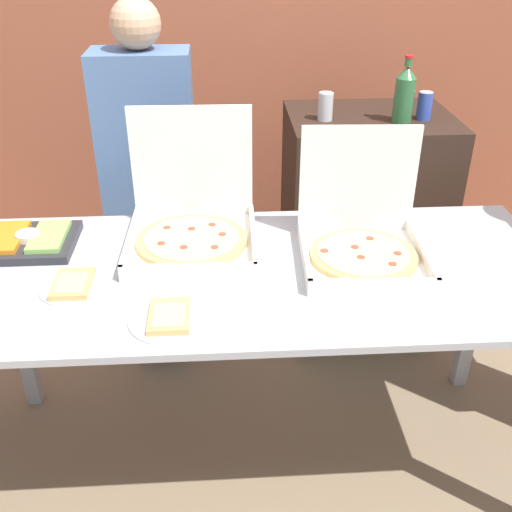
{
  "coord_description": "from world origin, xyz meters",
  "views": [
    {
      "loc": [
        -0.11,
        -1.73,
        1.97
      ],
      "look_at": [
        0.0,
        0.0,
        0.96
      ],
      "focal_mm": 42.0,
      "sensor_mm": 36.0,
      "label": 1
    }
  ],
  "objects_px": {
    "veggie_tray": "(29,241)",
    "person_guest_plaid": "(152,193)",
    "pizza_box_near_left": "(192,220)",
    "paper_plate_front_right": "(170,317)",
    "pizza_box_near_right": "(362,236)",
    "soda_bottle": "(405,94)",
    "soda_can_silver": "(325,106)",
    "soda_can_colored": "(425,106)",
    "paper_plate_front_center": "(73,285)"
  },
  "relations": [
    {
      "from": "soda_can_silver",
      "to": "person_guest_plaid",
      "type": "height_order",
      "value": "person_guest_plaid"
    },
    {
      "from": "paper_plate_front_center",
      "to": "soda_bottle",
      "type": "height_order",
      "value": "soda_bottle"
    },
    {
      "from": "veggie_tray",
      "to": "paper_plate_front_right",
      "type": "bearing_deg",
      "value": -42.28
    },
    {
      "from": "person_guest_plaid",
      "to": "soda_can_colored",
      "type": "bearing_deg",
      "value": -173.43
    },
    {
      "from": "pizza_box_near_left",
      "to": "paper_plate_front_right",
      "type": "distance_m",
      "value": 0.51
    },
    {
      "from": "paper_plate_front_center",
      "to": "veggie_tray",
      "type": "relative_size",
      "value": 0.65
    },
    {
      "from": "soda_bottle",
      "to": "soda_can_silver",
      "type": "relative_size",
      "value": 2.32
    },
    {
      "from": "paper_plate_front_center",
      "to": "soda_can_silver",
      "type": "distance_m",
      "value": 1.39
    },
    {
      "from": "soda_bottle",
      "to": "soda_can_silver",
      "type": "height_order",
      "value": "soda_bottle"
    },
    {
      "from": "pizza_box_near_right",
      "to": "paper_plate_front_right",
      "type": "height_order",
      "value": "pizza_box_near_right"
    },
    {
      "from": "paper_plate_front_right",
      "to": "soda_can_colored",
      "type": "xyz_separation_m",
      "value": [
        1.08,
        1.14,
        0.29
      ]
    },
    {
      "from": "veggie_tray",
      "to": "person_guest_plaid",
      "type": "xyz_separation_m",
      "value": [
        0.39,
        0.51,
        -0.05
      ]
    },
    {
      "from": "pizza_box_near_left",
      "to": "person_guest_plaid",
      "type": "bearing_deg",
      "value": 112.74
    },
    {
      "from": "paper_plate_front_center",
      "to": "soda_can_colored",
      "type": "distance_m",
      "value": 1.71
    },
    {
      "from": "veggie_tray",
      "to": "soda_can_colored",
      "type": "relative_size",
      "value": 2.66
    },
    {
      "from": "soda_bottle",
      "to": "person_guest_plaid",
      "type": "xyz_separation_m",
      "value": [
        -1.12,
        -0.11,
        -0.39
      ]
    },
    {
      "from": "pizza_box_near_left",
      "to": "soda_can_colored",
      "type": "xyz_separation_m",
      "value": [
        1.03,
        0.64,
        0.22
      ]
    },
    {
      "from": "soda_bottle",
      "to": "soda_can_colored",
      "type": "xyz_separation_m",
      "value": [
        0.11,
        0.03,
        -0.06
      ]
    },
    {
      "from": "pizza_box_near_left",
      "to": "soda_can_colored",
      "type": "bearing_deg",
      "value": 33.01
    },
    {
      "from": "pizza_box_near_right",
      "to": "soda_can_silver",
      "type": "relative_size",
      "value": 3.66
    },
    {
      "from": "soda_bottle",
      "to": "soda_can_silver",
      "type": "distance_m",
      "value": 0.34
    },
    {
      "from": "paper_plate_front_center",
      "to": "person_guest_plaid",
      "type": "bearing_deg",
      "value": 77.53
    },
    {
      "from": "pizza_box_near_right",
      "to": "veggie_tray",
      "type": "bearing_deg",
      "value": 176.24
    },
    {
      "from": "pizza_box_near_right",
      "to": "pizza_box_near_left",
      "type": "relative_size",
      "value": 0.95
    },
    {
      "from": "pizza_box_near_left",
      "to": "paper_plate_front_right",
      "type": "bearing_deg",
      "value": -95.11
    },
    {
      "from": "soda_can_colored",
      "to": "person_guest_plaid",
      "type": "distance_m",
      "value": 1.27
    },
    {
      "from": "pizza_box_near_right",
      "to": "pizza_box_near_left",
      "type": "xyz_separation_m",
      "value": [
        -0.59,
        0.15,
        0.0
      ]
    },
    {
      "from": "paper_plate_front_right",
      "to": "veggie_tray",
      "type": "height_order",
      "value": "veggie_tray"
    },
    {
      "from": "paper_plate_front_center",
      "to": "person_guest_plaid",
      "type": "distance_m",
      "value": 0.82
    },
    {
      "from": "paper_plate_front_right",
      "to": "soda_bottle",
      "type": "distance_m",
      "value": 1.51
    },
    {
      "from": "paper_plate_front_right",
      "to": "soda_can_colored",
      "type": "height_order",
      "value": "soda_can_colored"
    },
    {
      "from": "soda_bottle",
      "to": "soda_can_colored",
      "type": "distance_m",
      "value": 0.13
    },
    {
      "from": "soda_can_silver",
      "to": "soda_can_colored",
      "type": "bearing_deg",
      "value": -2.43
    },
    {
      "from": "paper_plate_front_right",
      "to": "veggie_tray",
      "type": "relative_size",
      "value": 0.74
    },
    {
      "from": "paper_plate_front_center",
      "to": "veggie_tray",
      "type": "xyz_separation_m",
      "value": [
        -0.21,
        0.29,
        0.01
      ]
    },
    {
      "from": "soda_can_colored",
      "to": "paper_plate_front_center",
      "type": "bearing_deg",
      "value": -146.08
    },
    {
      "from": "paper_plate_front_center",
      "to": "person_guest_plaid",
      "type": "height_order",
      "value": "person_guest_plaid"
    },
    {
      "from": "paper_plate_front_right",
      "to": "soda_can_silver",
      "type": "bearing_deg",
      "value": 61.12
    },
    {
      "from": "soda_can_silver",
      "to": "pizza_box_near_right",
      "type": "bearing_deg",
      "value": -89.43
    },
    {
      "from": "pizza_box_near_right",
      "to": "soda_can_colored",
      "type": "bearing_deg",
      "value": 64.06
    },
    {
      "from": "pizza_box_near_right",
      "to": "soda_can_colored",
      "type": "distance_m",
      "value": 0.93
    },
    {
      "from": "paper_plate_front_right",
      "to": "paper_plate_front_center",
      "type": "bearing_deg",
      "value": 148.77
    },
    {
      "from": "veggie_tray",
      "to": "soda_bottle",
      "type": "relative_size",
      "value": 1.15
    },
    {
      "from": "veggie_tray",
      "to": "soda_bottle",
      "type": "bearing_deg",
      "value": 22.43
    },
    {
      "from": "veggie_tray",
      "to": "person_guest_plaid",
      "type": "distance_m",
      "value": 0.64
    },
    {
      "from": "soda_can_silver",
      "to": "soda_can_colored",
      "type": "xyz_separation_m",
      "value": [
        0.44,
        -0.02,
        0.0
      ]
    },
    {
      "from": "soda_bottle",
      "to": "soda_can_colored",
      "type": "bearing_deg",
      "value": 15.76
    },
    {
      "from": "paper_plate_front_right",
      "to": "pizza_box_near_left",
      "type": "bearing_deg",
      "value": 83.83
    },
    {
      "from": "paper_plate_front_right",
      "to": "soda_can_silver",
      "type": "distance_m",
      "value": 1.35
    },
    {
      "from": "paper_plate_front_right",
      "to": "veggie_tray",
      "type": "xyz_separation_m",
      "value": [
        -0.53,
        0.49,
        0.01
      ]
    }
  ]
}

